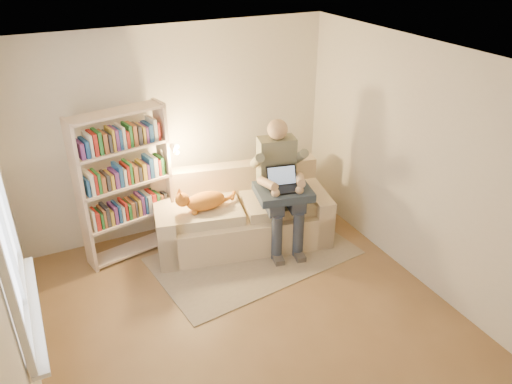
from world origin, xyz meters
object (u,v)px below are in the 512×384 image
person (280,178)px  bookshelf (124,178)px  cat (200,201)px  laptop (287,183)px  sofa (241,216)px

person → bookshelf: bookshelf is taller
cat → bookshelf: bearing=168.2°
person → cat: person is taller
laptop → bookshelf: bookshelf is taller
cat → laptop: bearing=-9.8°
bookshelf → person: bearing=-30.3°
person → laptop: 0.16m
person → bookshelf: size_ratio=0.87×
sofa → person: size_ratio=1.44×
sofa → cat: size_ratio=3.06×
person → cat: (-0.94, 0.22, -0.19)m
sofa → bookshelf: bookshelf is taller
cat → laptop: laptop is taller
cat → bookshelf: size_ratio=0.41×
sofa → person: person is taller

